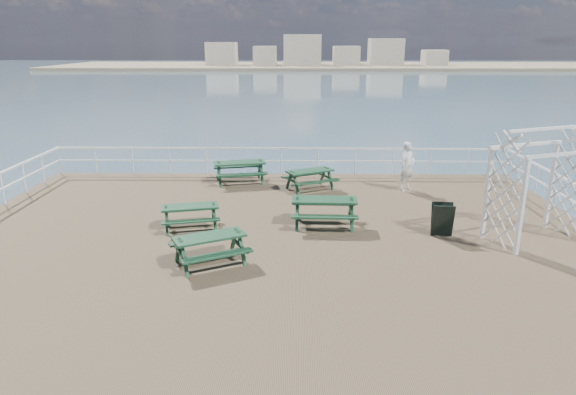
{
  "coord_description": "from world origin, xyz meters",
  "views": [
    {
      "loc": [
        0.63,
        -12.98,
        5.1
      ],
      "look_at": [
        0.41,
        0.1,
        1.1
      ],
      "focal_mm": 32.0,
      "sensor_mm": 36.0,
      "label": 1
    }
  ],
  "objects_px": {
    "person": "(407,166)",
    "trellis_arbor": "(538,192)",
    "picnic_table_e": "(210,243)",
    "picnic_table_c": "(310,176)",
    "picnic_table_d": "(190,212)",
    "picnic_table_b": "(324,206)",
    "picnic_table_a": "(240,167)"
  },
  "relations": [
    {
      "from": "person",
      "to": "trellis_arbor",
      "type": "bearing_deg",
      "value": -98.45
    },
    {
      "from": "picnic_table_e",
      "to": "trellis_arbor",
      "type": "xyz_separation_m",
      "value": [
        8.34,
        1.67,
        0.83
      ]
    },
    {
      "from": "picnic_table_c",
      "to": "picnic_table_d",
      "type": "relative_size",
      "value": 1.14
    },
    {
      "from": "picnic_table_e",
      "to": "trellis_arbor",
      "type": "distance_m",
      "value": 8.54
    },
    {
      "from": "person",
      "to": "picnic_table_e",
      "type": "bearing_deg",
      "value": -167.85
    },
    {
      "from": "picnic_table_b",
      "to": "trellis_arbor",
      "type": "xyz_separation_m",
      "value": [
        5.49,
        -1.06,
        0.77
      ]
    },
    {
      "from": "trellis_arbor",
      "to": "person",
      "type": "relative_size",
      "value": 1.74
    },
    {
      "from": "picnic_table_a",
      "to": "person",
      "type": "bearing_deg",
      "value": -21.38
    },
    {
      "from": "picnic_table_b",
      "to": "picnic_table_e",
      "type": "xyz_separation_m",
      "value": [
        -2.84,
        -2.73,
        -0.05
      ]
    },
    {
      "from": "picnic_table_b",
      "to": "person",
      "type": "distance_m",
      "value": 4.84
    },
    {
      "from": "picnic_table_d",
      "to": "picnic_table_a",
      "type": "bearing_deg",
      "value": 66.69
    },
    {
      "from": "picnic_table_e",
      "to": "picnic_table_d",
      "type": "bearing_deg",
      "value": 84.23
    },
    {
      "from": "picnic_table_b",
      "to": "picnic_table_d",
      "type": "xyz_separation_m",
      "value": [
        -3.79,
        -0.33,
        -0.09
      ]
    },
    {
      "from": "picnic_table_d",
      "to": "picnic_table_e",
      "type": "distance_m",
      "value": 2.58
    },
    {
      "from": "picnic_table_a",
      "to": "picnic_table_e",
      "type": "xyz_separation_m",
      "value": [
        0.08,
        -7.34,
        -0.06
      ]
    },
    {
      "from": "picnic_table_d",
      "to": "trellis_arbor",
      "type": "relative_size",
      "value": 0.6
    },
    {
      "from": "picnic_table_a",
      "to": "picnic_table_e",
      "type": "distance_m",
      "value": 7.34
    },
    {
      "from": "picnic_table_d",
      "to": "trellis_arbor",
      "type": "xyz_separation_m",
      "value": [
        9.29,
        -0.74,
        0.86
      ]
    },
    {
      "from": "picnic_table_a",
      "to": "trellis_arbor",
      "type": "bearing_deg",
      "value": -46.79
    },
    {
      "from": "picnic_table_e",
      "to": "person",
      "type": "relative_size",
      "value": 1.21
    },
    {
      "from": "picnic_table_e",
      "to": "person",
      "type": "xyz_separation_m",
      "value": [
        5.95,
        6.43,
        0.35
      ]
    },
    {
      "from": "picnic_table_a",
      "to": "picnic_table_c",
      "type": "xyz_separation_m",
      "value": [
        2.6,
        -0.89,
        -0.07
      ]
    },
    {
      "from": "picnic_table_c",
      "to": "person",
      "type": "relative_size",
      "value": 1.2
    },
    {
      "from": "picnic_table_c",
      "to": "picnic_table_d",
      "type": "distance_m",
      "value": 5.33
    },
    {
      "from": "trellis_arbor",
      "to": "picnic_table_e",
      "type": "bearing_deg",
      "value": 169.51
    },
    {
      "from": "picnic_table_e",
      "to": "person",
      "type": "distance_m",
      "value": 8.77
    },
    {
      "from": "picnic_table_b",
      "to": "picnic_table_c",
      "type": "height_order",
      "value": "picnic_table_b"
    },
    {
      "from": "trellis_arbor",
      "to": "picnic_table_b",
      "type": "bearing_deg",
      "value": 147.26
    },
    {
      "from": "picnic_table_b",
      "to": "picnic_table_e",
      "type": "bearing_deg",
      "value": -134.6
    },
    {
      "from": "picnic_table_b",
      "to": "person",
      "type": "relative_size",
      "value": 1.09
    },
    {
      "from": "picnic_table_a",
      "to": "picnic_table_d",
      "type": "bearing_deg",
      "value": -112.81
    },
    {
      "from": "trellis_arbor",
      "to": "person",
      "type": "distance_m",
      "value": 5.35
    }
  ]
}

